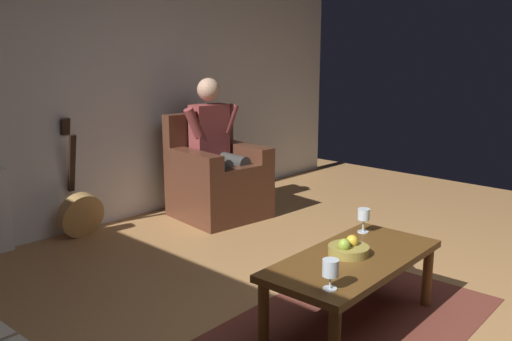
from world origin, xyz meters
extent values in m
plane|color=#AD7B49|center=(0.00, 0.00, 0.00)|extent=(7.38, 7.38, 0.00)
cube|color=silver|center=(0.00, -3.10, 1.29)|extent=(6.28, 0.06, 2.57)
cube|color=brown|center=(0.13, -0.39, 0.00)|extent=(1.88, 1.20, 0.01)
cube|color=#532E1F|center=(-0.78, -2.47, 0.21)|extent=(0.82, 0.82, 0.43)
cube|color=#532E1F|center=(-0.78, -2.41, 0.48)|extent=(0.49, 0.67, 0.10)
cube|color=#532E1F|center=(-1.07, -2.43, 0.55)|extent=(0.24, 0.76, 0.24)
cube|color=#532E1F|center=(-0.49, -2.50, 0.55)|extent=(0.24, 0.76, 0.24)
cube|color=#532E1F|center=(-0.82, -2.78, 0.70)|extent=(0.75, 0.20, 0.54)
cube|color=brown|center=(-0.80, -2.61, 0.79)|extent=(0.37, 0.22, 0.53)
sphere|color=tan|center=(-0.80, -2.61, 1.19)|extent=(0.21, 0.21, 0.21)
cylinder|color=#353431|center=(-0.88, -2.39, 0.54)|extent=(0.18, 0.43, 0.13)
cylinder|color=#353431|center=(-0.85, -2.19, 0.26)|extent=(0.13, 0.13, 0.53)
cylinder|color=brown|center=(-1.00, -2.54, 0.91)|extent=(0.21, 0.11, 0.29)
cylinder|color=#353431|center=(-0.68, -2.41, 0.54)|extent=(0.18, 0.43, 0.13)
cylinder|color=#353431|center=(-0.65, -2.21, 0.26)|extent=(0.13, 0.13, 0.53)
cylinder|color=brown|center=(-0.59, -2.58, 0.91)|extent=(0.21, 0.11, 0.29)
cube|color=brown|center=(0.13, -0.39, 0.40)|extent=(1.16, 0.58, 0.04)
cylinder|color=brown|center=(-0.40, -0.19, 0.19)|extent=(0.06, 0.06, 0.38)
cylinder|color=brown|center=(-0.38, -0.63, 0.19)|extent=(0.06, 0.06, 0.38)
cylinder|color=brown|center=(0.66, -0.59, 0.19)|extent=(0.06, 0.06, 0.38)
cylinder|color=#AA8249|center=(0.41, -2.89, 0.19)|extent=(0.38, 0.17, 0.39)
cylinder|color=black|center=(0.41, -2.84, 0.21)|extent=(0.11, 0.03, 0.11)
cube|color=black|center=(0.41, -2.98, 0.62)|extent=(0.05, 0.13, 0.50)
cube|color=black|center=(0.41, -3.05, 0.93)|extent=(0.07, 0.06, 0.14)
cylinder|color=silver|center=(-0.26, -0.57, 0.42)|extent=(0.07, 0.07, 0.01)
cylinder|color=silver|center=(-0.26, -0.57, 0.47)|extent=(0.01, 0.01, 0.08)
cylinder|color=silver|center=(-0.26, -0.57, 0.54)|extent=(0.08, 0.08, 0.07)
cylinder|color=#590C19|center=(-0.26, -0.57, 0.52)|extent=(0.07, 0.07, 0.03)
cylinder|color=silver|center=(0.57, -0.24, 0.42)|extent=(0.07, 0.07, 0.01)
cylinder|color=silver|center=(0.57, -0.24, 0.46)|extent=(0.01, 0.01, 0.06)
cylinder|color=silver|center=(0.57, -0.24, 0.53)|extent=(0.08, 0.08, 0.08)
cylinder|color=#590C19|center=(0.57, -0.24, 0.51)|extent=(0.07, 0.07, 0.03)
cylinder|color=olive|center=(0.13, -0.43, 0.45)|extent=(0.23, 0.23, 0.05)
sphere|color=#8EAE37|center=(0.17, -0.43, 0.49)|extent=(0.07, 0.07, 0.07)
sphere|color=gold|center=(0.09, -0.43, 0.49)|extent=(0.07, 0.07, 0.07)
camera|label=1|loc=(2.56, 1.14, 1.54)|focal=37.80mm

